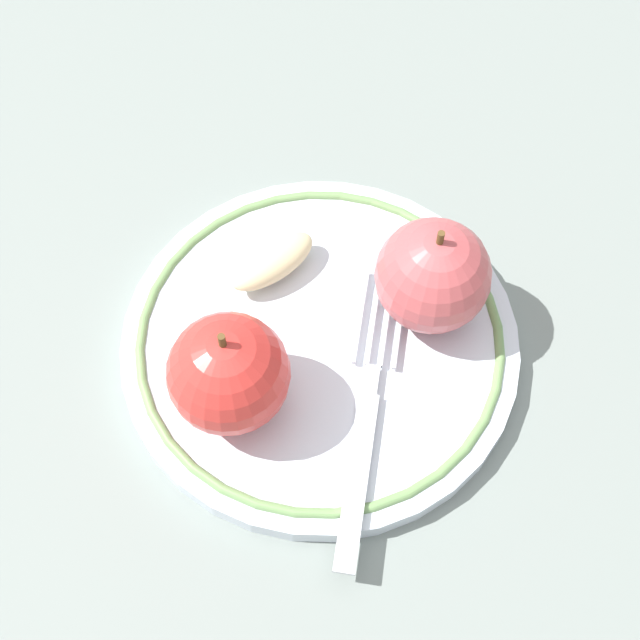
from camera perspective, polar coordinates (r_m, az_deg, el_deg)
ground_plane at (r=0.56m, az=1.04°, el=-0.95°), size 2.00×2.00×0.00m
plate at (r=0.54m, az=0.00°, el=-1.46°), size 0.24×0.24×0.02m
apple_red_whole at (r=0.52m, az=7.23°, el=2.83°), size 0.07×0.07×0.08m
apple_second_whole at (r=0.49m, az=-5.87°, el=-3.44°), size 0.07×0.07×0.08m
apple_slice_front at (r=0.55m, az=-3.08°, el=3.78°), size 0.05×0.06×0.02m
fork at (r=0.51m, az=2.96°, el=-6.28°), size 0.05×0.19×0.00m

